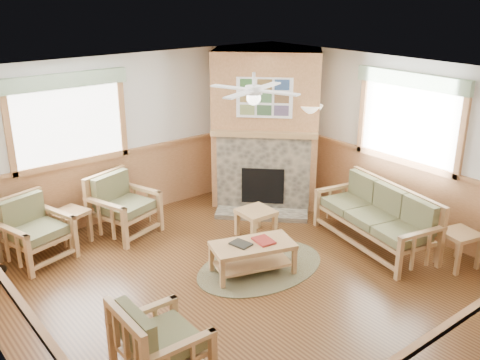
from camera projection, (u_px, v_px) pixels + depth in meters
floor at (249, 282)px, 7.09m from camera, size 6.00×6.00×0.01m
ceiling at (251, 78)px, 6.16m from camera, size 6.00×6.00×0.01m
wall_back at (135, 136)px, 8.83m from camera, size 6.00×0.02×2.70m
wall_front at (480, 288)px, 4.42m from camera, size 6.00×0.02×2.70m
wall_right at (397, 145)px, 8.38m from camera, size 0.02×6.00×2.70m
wainscot at (249, 245)px, 6.90m from camera, size 6.00×6.00×1.10m
fireplace at (266, 128)px, 9.33m from camera, size 3.11×3.11×2.70m
window_back at (62, 71)px, 7.75m from camera, size 1.90×0.16×1.50m
window_right at (415, 71)px, 7.80m from camera, size 0.16×1.90×1.50m
ceiling_fan at (254, 75)px, 6.57m from camera, size 1.59×1.59×0.36m
sofa at (375, 217)px, 7.95m from camera, size 2.09×1.19×0.91m
armchair_back_left at (35, 230)px, 7.51m from camera, size 1.01×1.01×0.92m
armchair_back_right at (124, 206)px, 8.32m from camera, size 1.07×1.07×0.95m
armchair_left at (161, 341)px, 5.22m from camera, size 0.80×0.80×0.88m
coffee_table at (253, 258)px, 7.25m from camera, size 1.22×0.87×0.44m
end_table_chairs at (71, 227)px, 8.06m from camera, size 0.60×0.58×0.53m
end_table_sofa at (458, 249)px, 7.41m from camera, size 0.55×0.54×0.52m
footstool at (256, 223)px, 8.31m from camera, size 0.52×0.52×0.44m
braided_rug at (261, 267)px, 7.46m from camera, size 1.99×1.99×0.01m
floor_lamp_right at (308, 158)px, 9.11m from camera, size 0.42×0.42×1.85m
book_red at (264, 240)px, 7.22m from camera, size 0.26×0.33×0.03m
book_dark at (241, 243)px, 7.13m from camera, size 0.25×0.30×0.03m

